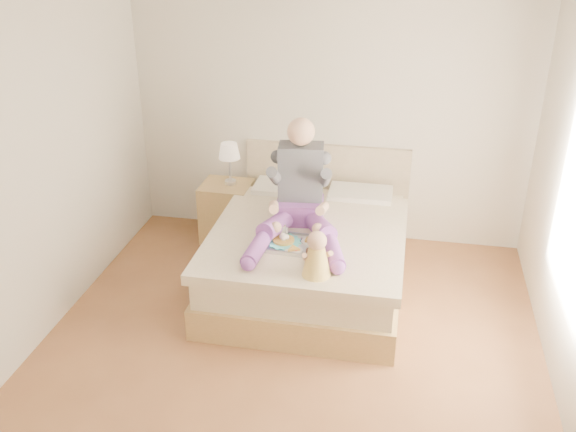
% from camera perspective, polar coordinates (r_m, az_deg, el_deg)
% --- Properties ---
extents(room, '(4.02, 4.22, 2.71)m').
position_cam_1_polar(room, '(4.47, 1.09, 3.60)').
color(room, brown).
rests_on(room, ground).
extents(bed, '(1.70, 2.18, 1.00)m').
position_cam_1_polar(bed, '(5.96, 2.06, -3.05)').
color(bed, '#A1824B').
rests_on(bed, ground).
extents(nightstand, '(0.51, 0.45, 0.61)m').
position_cam_1_polar(nightstand, '(6.74, -5.42, 0.41)').
color(nightstand, '#A1824B').
rests_on(nightstand, ground).
extents(lamp, '(0.21, 0.21, 0.44)m').
position_cam_1_polar(lamp, '(6.51, -5.24, 5.57)').
color(lamp, '#B0B2B7').
rests_on(lamp, nightstand).
extents(adult, '(0.83, 1.22, 0.99)m').
position_cam_1_polar(adult, '(5.60, 1.00, 1.63)').
color(adult, '#773C96').
rests_on(adult, bed).
extents(tray, '(0.49, 0.40, 0.13)m').
position_cam_1_polar(tray, '(5.41, 0.59, -2.33)').
color(tray, '#B0B2B7').
rests_on(tray, bed).
extents(baby, '(0.27, 0.34, 0.38)m').
position_cam_1_polar(baby, '(4.95, 2.54, -3.67)').
color(baby, '#EABF4A').
rests_on(baby, bed).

